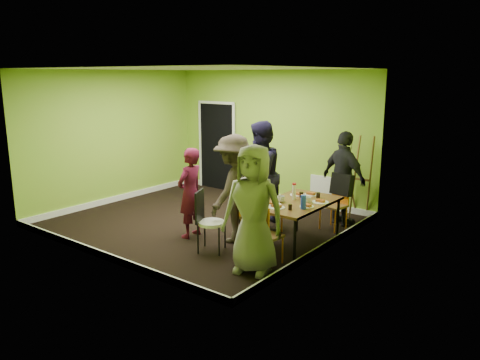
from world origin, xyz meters
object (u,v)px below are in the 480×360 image
object	(u,v)px
chair_left_near	(250,209)
person_back_end	(344,179)
chair_front_end	(264,231)
person_left_near	(234,189)
dining_table	(297,205)
person_standing	(190,193)
chair_left_far	(264,199)
easel	(358,177)
chair_back_end	(340,190)
thermos	(294,192)
chair_bentwood	(207,218)
person_front_end	(253,209)
orange_bottle	(302,197)
person_left_far	(260,175)
blue_bottle	(303,202)

from	to	relation	value
chair_left_near	person_back_end	world-z (taller)	person_back_end
chair_front_end	person_left_near	distance (m)	1.17
dining_table	person_standing	distance (m)	1.80
chair_left_far	person_standing	distance (m)	1.32
easel	chair_back_end	bearing A→B (deg)	-90.91
thermos	chair_bentwood	bearing A→B (deg)	-130.41
person_left_near	person_front_end	bearing A→B (deg)	42.47
orange_bottle	chair_front_end	bearing A→B (deg)	-88.53
chair_back_end	person_left_far	size ratio (longest dim) A/B	0.51
chair_left_far	chair_left_near	bearing A→B (deg)	31.38
chair_bentwood	easel	world-z (taller)	easel
orange_bottle	person_back_end	xyz separation A→B (m)	(0.09, 1.34, 0.07)
chair_bentwood	easel	distance (m)	3.26
person_left_near	chair_back_end	bearing A→B (deg)	139.62
dining_table	thermos	bearing A→B (deg)	140.11
person_back_end	chair_bentwood	bearing A→B (deg)	87.82
chair_left_far	orange_bottle	world-z (taller)	chair_left_far
chair_left_far	person_left_far	distance (m)	0.44
person_standing	dining_table	bearing A→B (deg)	106.67
blue_bottle	person_standing	distance (m)	2.00
chair_back_end	person_standing	size ratio (longest dim) A/B	0.64
chair_left_near	orange_bottle	size ratio (longest dim) A/B	14.45
person_front_end	chair_bentwood	bearing A→B (deg)	154.90
orange_bottle	person_left_near	bearing A→B (deg)	-149.15
person_standing	person_left_far	xyz separation A→B (m)	(0.62, 1.15, 0.19)
person_standing	person_back_end	bearing A→B (deg)	136.85
chair_left_far	chair_back_end	size ratio (longest dim) A/B	1.04
chair_left_far	chair_left_near	size ratio (longest dim) A/B	0.98
person_standing	person_back_end	xyz separation A→B (m)	(1.75, 2.18, 0.10)
chair_bentwood	person_left_near	xyz separation A→B (m)	(0.04, 0.61, 0.35)
person_standing	person_back_end	world-z (taller)	person_back_end
person_left_far	person_back_end	bearing A→B (deg)	124.26
chair_bentwood	chair_back_end	bearing A→B (deg)	130.39
chair_front_end	person_left_near	bearing A→B (deg)	157.61
easel	thermos	world-z (taller)	easel
chair_left_near	person_front_end	xyz separation A→B (m)	(0.68, -0.86, 0.31)
person_standing	chair_left_far	bearing A→B (deg)	137.63
chair_left_far	thermos	size ratio (longest dim) A/B	4.28
chair_back_end	dining_table	bearing A→B (deg)	96.27
thermos	person_front_end	xyz separation A→B (m)	(0.11, -1.26, 0.03)
chair_front_end	person_back_end	distance (m)	2.46
dining_table	blue_bottle	xyz separation A→B (m)	(0.28, -0.29, 0.16)
person_back_end	blue_bottle	bearing A→B (deg)	117.82
chair_left_far	chair_bentwood	distance (m)	1.37
chair_left_near	person_front_end	distance (m)	1.14
dining_table	chair_back_end	distance (m)	1.33
chair_left_near	chair_front_end	bearing A→B (deg)	26.86
chair_left_near	person_standing	size ratio (longest dim) A/B	0.68
person_left_far	person_left_near	world-z (taller)	person_left_far
thermos	person_standing	xyz separation A→B (m)	(-1.57, -0.74, -0.11)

